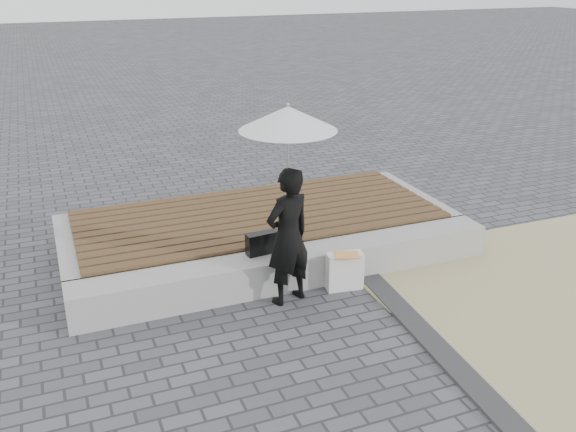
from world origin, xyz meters
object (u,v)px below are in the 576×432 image
(handbag, at_px, (262,243))
(canvas_tote, at_px, (344,271))
(woman, at_px, (288,237))
(parasol, at_px, (288,118))
(seating_ledge, at_px, (293,267))

(handbag, bearing_deg, canvas_tote, -32.67)
(canvas_tote, bearing_deg, woman, -170.53)
(handbag, xyz_separation_m, canvas_tote, (0.84, -0.42, -0.31))
(woman, distance_m, canvas_tote, 0.89)
(parasol, bearing_deg, seating_ledge, 59.83)
(seating_ledge, height_order, handbag, handbag)
(woman, height_order, parasol, parasol)
(handbag, height_order, canvas_tote, handbag)
(woman, relative_size, parasol, 1.21)
(woman, distance_m, handbag, 0.52)
(parasol, height_order, handbag, parasol)
(seating_ledge, distance_m, canvas_tote, 0.59)
(woman, height_order, canvas_tote, woman)
(handbag, distance_m, canvas_tote, 0.99)
(seating_ledge, distance_m, woman, 0.70)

